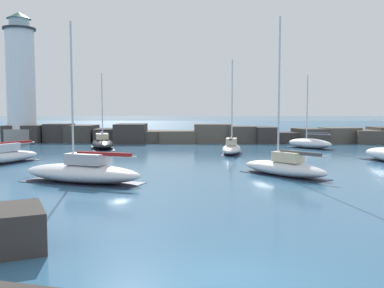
{
  "coord_description": "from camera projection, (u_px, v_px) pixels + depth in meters",
  "views": [
    {
      "loc": [
        -0.66,
        -10.41,
        4.26
      ],
      "look_at": [
        -1.47,
        24.3,
        1.51
      ],
      "focal_mm": 40.0,
      "sensor_mm": 36.0,
      "label": 1
    }
  ],
  "objects": [
    {
      "name": "sailboat_moored_6",
      "position": [
        82.0,
        172.0,
        25.22
      ],
      "size": [
        8.06,
        4.84,
        9.43
      ],
      "color": "white",
      "rests_on": "ground"
    },
    {
      "name": "sailboat_moored_7",
      "position": [
        310.0,
        143.0,
        47.97
      ],
      "size": [
        5.1,
        5.61,
        8.23
      ],
      "color": "white",
      "rests_on": "ground"
    },
    {
      "name": "sailboat_moored_4",
      "position": [
        102.0,
        143.0,
        48.04
      ],
      "size": [
        4.34,
        7.85,
        8.34
      ],
      "color": "black",
      "rests_on": "ground"
    },
    {
      "name": "sailboat_moored_5",
      "position": [
        231.0,
        148.0,
        42.01
      ],
      "size": [
        2.54,
        6.5,
        9.19
      ],
      "color": "white",
      "rests_on": "ground"
    },
    {
      "name": "open_sea_beyond",
      "position": [
        204.0,
        126.0,
        116.57
      ],
      "size": [
        400.0,
        116.0,
        0.01
      ],
      "color": "#235175",
      "rests_on": "ground"
    },
    {
      "name": "lighthouse",
      "position": [
        21.0,
        85.0,
        56.42
      ],
      "size": [
        4.92,
        4.92,
        17.05
      ],
      "color": "gray",
      "rests_on": "ground"
    },
    {
      "name": "ground_plane",
      "position": [
        228.0,
        281.0,
        10.69
      ],
      "size": [
        600.0,
        600.0,
        0.0
      ],
      "primitive_type": "plane",
      "color": "#336084"
    },
    {
      "name": "sailboat_moored_2",
      "position": [
        284.0,
        167.0,
        27.79
      ],
      "size": [
        5.62,
        6.13,
        10.27
      ],
      "color": "white",
      "rests_on": "ground"
    },
    {
      "name": "foreground_rocks",
      "position": [
        124.0,
        250.0,
        11.51
      ],
      "size": [
        16.57,
        7.94,
        1.26
      ],
      "color": "#383330",
      "rests_on": "ground"
    },
    {
      "name": "breakwater_jetty",
      "position": [
        212.0,
        135.0,
        56.87
      ],
      "size": [
        57.86,
        7.06,
        2.48
      ],
      "color": "#383330",
      "rests_on": "ground"
    },
    {
      "name": "sailboat_moored_1",
      "position": [
        3.0,
        156.0,
        34.26
      ],
      "size": [
        4.63,
        7.15,
        8.63
      ],
      "color": "white",
      "rests_on": "ground"
    }
  ]
}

